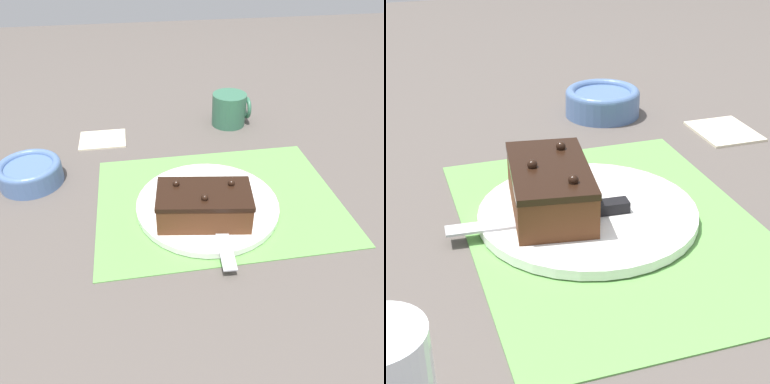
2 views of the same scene
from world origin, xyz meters
TOP-DOWN VIEW (x-y plane):
  - ground_plane at (0.00, 0.00)m, footprint 3.00×3.00m
  - placemat_woven at (0.00, 0.00)m, footprint 0.46×0.34m
  - cake_plate at (-0.03, -0.02)m, footprint 0.26×0.26m
  - chocolate_cake at (-0.04, -0.07)m, footprint 0.17×0.11m
  - serving_knife at (-0.01, -0.05)m, footprint 0.03×0.22m
  - small_bowl at (-0.36, 0.12)m, footprint 0.13×0.13m
  - folded_napkin at (-0.23, 0.28)m, footprint 0.11×0.09m

SIDE VIEW (x-z plane):
  - ground_plane at x=0.00m, z-range 0.00..0.00m
  - placemat_woven at x=0.00m, z-range 0.00..0.00m
  - folded_napkin at x=-0.23m, z-range 0.00..0.01m
  - cake_plate at x=-0.03m, z-range 0.00..0.02m
  - serving_knife at x=-0.01m, z-range 0.01..0.03m
  - small_bowl at x=-0.36m, z-range 0.00..0.05m
  - chocolate_cake at x=-0.04m, z-range 0.01..0.08m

